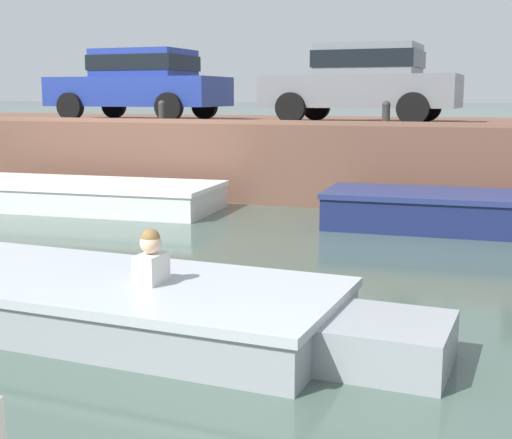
% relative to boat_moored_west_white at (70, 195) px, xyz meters
% --- Properties ---
extents(ground_plane, '(400.00, 400.00, 0.00)m').
position_rel_boat_moored_west_white_xyz_m(ground_plane, '(5.96, -4.03, -0.25)').
color(ground_plane, '#42564C').
extents(far_quay_wall, '(60.00, 6.00, 1.53)m').
position_rel_boat_moored_west_white_xyz_m(far_quay_wall, '(5.96, 4.54, 0.51)').
color(far_quay_wall, brown).
rests_on(far_quay_wall, ground).
extents(far_wall_coping, '(60.00, 0.24, 0.08)m').
position_rel_boat_moored_west_white_xyz_m(far_wall_coping, '(5.96, 1.66, 1.32)').
color(far_wall_coping, brown).
rests_on(far_wall_coping, far_quay_wall).
extents(boat_moored_west_white, '(6.15, 2.23, 0.50)m').
position_rel_boat_moored_west_white_xyz_m(boat_moored_west_white, '(0.00, 0.00, 0.00)').
color(boat_moored_west_white, white).
rests_on(boat_moored_west_white, ground).
extents(boat_moored_central_navy, '(5.18, 1.78, 0.58)m').
position_rel_boat_moored_west_white_xyz_m(boat_moored_central_navy, '(7.27, 0.20, 0.04)').
color(boat_moored_central_navy, navy).
rests_on(boat_moored_central_navy, ground).
extents(motorboat_passing, '(5.81, 2.01, 0.93)m').
position_rel_boat_moored_west_white_xyz_m(motorboat_passing, '(4.30, -5.74, -0.02)').
color(motorboat_passing, '#93999E').
rests_on(motorboat_passing, ground).
extents(car_leftmost_blue, '(3.91, 2.01, 1.54)m').
position_rel_boat_moored_west_white_xyz_m(car_leftmost_blue, '(-0.24, 3.26, 2.12)').
color(car_leftmost_blue, '#233893').
rests_on(car_leftmost_blue, far_quay_wall).
extents(car_left_inner_grey, '(3.89, 2.01, 1.54)m').
position_rel_boat_moored_west_white_xyz_m(car_left_inner_grey, '(4.81, 3.26, 2.12)').
color(car_left_inner_grey, slate).
rests_on(car_left_inner_grey, far_quay_wall).
extents(mooring_bollard_west, '(0.15, 0.15, 0.44)m').
position_rel_boat_moored_west_white_xyz_m(mooring_bollard_west, '(1.03, 1.79, 1.52)').
color(mooring_bollard_west, '#2D2B28').
rests_on(mooring_bollard_west, far_quay_wall).
extents(mooring_bollard_mid, '(0.15, 0.15, 0.44)m').
position_rel_boat_moored_west_white_xyz_m(mooring_bollard_mid, '(5.52, 1.79, 1.52)').
color(mooring_bollard_mid, '#2D2B28').
rests_on(mooring_bollard_mid, far_quay_wall).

